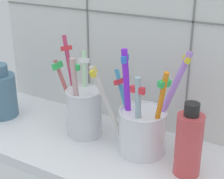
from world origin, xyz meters
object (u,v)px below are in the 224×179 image
ceramic_vase (0,93)px  toothbrush_cup_left (83,109)px  toothbrush_cup_right (142,127)px  soap_bottle (189,143)px

ceramic_vase → toothbrush_cup_left: bearing=6.8°
toothbrush_cup_left → ceramic_vase: bearing=-173.2°
toothbrush_cup_right → ceramic_vase: bearing=-176.0°
toothbrush_cup_left → soap_bottle: (21.37, -2.28, 0.31)cm
toothbrush_cup_right → toothbrush_cup_left: bearing=179.6°
ceramic_vase → soap_bottle: soap_bottle is taller
toothbrush_cup_right → ceramic_vase: (-31.80, -2.24, 0.17)cm
toothbrush_cup_left → soap_bottle: bearing=-6.1°
toothbrush_cup_right → soap_bottle: size_ratio=1.50×
toothbrush_cup_right → soap_bottle: toothbrush_cup_right is taller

